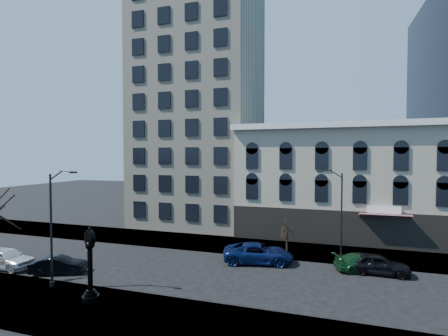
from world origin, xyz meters
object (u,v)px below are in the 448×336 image
(street_lamp_near, at_px, (58,197))
(car_near_a, at_px, (6,258))
(car_near_b, at_px, (59,265))
(street_clock, at_px, (90,267))

(street_lamp_near, bearing_deg, car_near_a, 164.26)
(car_near_a, bearing_deg, street_lamp_near, -106.97)
(street_lamp_near, relative_size, car_near_b, 2.01)
(street_clock, xyz_separation_m, car_near_a, (-10.72, 3.01, -1.36))
(car_near_a, height_order, car_near_b, car_near_a)
(street_clock, bearing_deg, car_near_b, 174.36)
(street_lamp_near, xyz_separation_m, car_near_b, (-2.37, 2.38, -5.61))
(street_clock, distance_m, car_near_a, 11.22)
(car_near_a, relative_size, car_near_b, 1.18)
(street_lamp_near, height_order, car_near_a, street_lamp_near)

